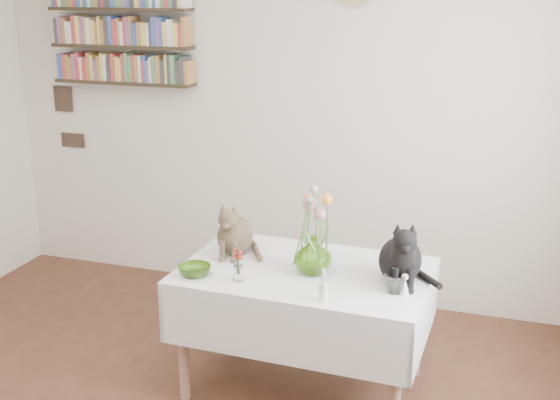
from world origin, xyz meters
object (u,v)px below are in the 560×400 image
(dining_table, at_px, (305,299))
(tabby_cat, at_px, (235,226))
(flower_vase, at_px, (313,254))
(bookshelf_unit, at_px, (120,15))
(black_cat, at_px, (401,248))

(dining_table, relative_size, tabby_cat, 4.11)
(flower_vase, height_order, bookshelf_unit, bookshelf_unit)
(dining_table, height_order, flower_vase, flower_vase)
(dining_table, height_order, black_cat, black_cat)
(dining_table, height_order, tabby_cat, tabby_cat)
(dining_table, height_order, bookshelf_unit, bookshelf_unit)
(bookshelf_unit, bearing_deg, black_cat, -26.93)
(tabby_cat, height_order, flower_vase, tabby_cat)
(flower_vase, distance_m, bookshelf_unit, 2.25)
(black_cat, xyz_separation_m, bookshelf_unit, (-2.07, 1.05, 1.01))
(tabby_cat, bearing_deg, bookshelf_unit, 136.51)
(dining_table, xyz_separation_m, tabby_cat, (-0.42, 0.10, 0.32))
(dining_table, relative_size, black_cat, 3.72)
(black_cat, xyz_separation_m, flower_vase, (-0.42, -0.04, -0.07))
(bookshelf_unit, bearing_deg, flower_vase, -33.50)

